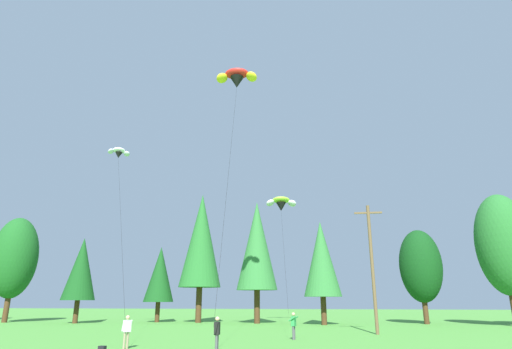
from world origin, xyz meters
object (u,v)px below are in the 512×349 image
kite_flyer_mid (217,332)px  kite_flyer_far (294,324)px  utility_pole (372,264)px  parafoil_kite_far_lime_white (281,203)px  kite_flyer_near (127,329)px  parafoil_kite_mid_red_yellow (237,78)px  parafoil_kite_high_white (119,153)px

kite_flyer_mid → kite_flyer_far: bearing=66.6°
utility_pole → parafoil_kite_far_lime_white: size_ratio=0.46×
kite_flyer_near → parafoil_kite_far_lime_white: parafoil_kite_far_lime_white is taller
utility_pole → parafoil_kite_far_lime_white: 19.64m
parafoil_kite_mid_red_yellow → kite_flyer_far: bearing=-27.1°
kite_flyer_far → parafoil_kite_mid_red_yellow: size_ratio=0.08×
kite_flyer_far → parafoil_kite_high_white: parafoil_kite_high_white is taller
kite_flyer_far → parafoil_kite_far_lime_white: 24.50m
parafoil_kite_far_lime_white → parafoil_kite_high_white: bearing=-145.3°
utility_pole → kite_flyer_mid: 16.39m
kite_flyer_near → kite_flyer_far: (8.54, 6.54, 0.01)m
parafoil_kite_high_white → kite_flyer_near: bearing=-58.5°
kite_flyer_mid → parafoil_kite_mid_red_yellow: 22.19m
kite_flyer_far → parafoil_kite_mid_red_yellow: (-4.50, 2.30, 19.79)m
utility_pole → kite_flyer_near: (-14.49, -11.73, -4.20)m
utility_pole → kite_flyer_mid: utility_pole is taller
utility_pole → kite_flyer_near: bearing=-141.0°
kite_flyer_near → parafoil_kite_mid_red_yellow: 22.05m
kite_flyer_far → kite_flyer_near: bearing=-142.6°
kite_flyer_near → kite_flyer_far: bearing=37.4°
kite_flyer_mid → parafoil_kite_far_lime_white: size_ratio=0.08×
parafoil_kite_high_white → parafoil_kite_far_lime_white: size_ratio=0.79×
kite_flyer_far → utility_pole: bearing=41.1°
parafoil_kite_far_lime_white → parafoil_kite_mid_red_yellow: bearing=-96.5°
utility_pole → kite_flyer_mid: bearing=-125.8°
kite_flyer_near → kite_flyer_mid: 5.34m
kite_flyer_far → kite_flyer_mid: bearing=-113.4°
parafoil_kite_high_white → kite_flyer_mid: bearing=-48.8°
parafoil_kite_high_white → parafoil_kite_far_lime_white: (16.05, 11.09, -3.46)m
kite_flyer_mid → kite_flyer_near: bearing=167.9°
kite_flyer_near → parafoil_kite_mid_red_yellow: parafoil_kite_mid_red_yellow is taller
kite_flyer_near → parafoil_kite_far_lime_white: size_ratio=0.08×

